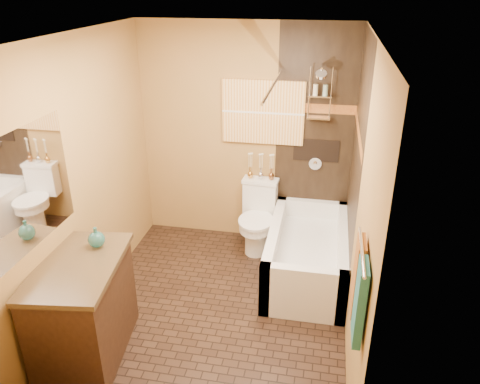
% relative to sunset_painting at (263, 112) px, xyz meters
% --- Properties ---
extents(floor, '(3.00, 3.00, 0.00)m').
position_rel_sunset_painting_xyz_m(floor, '(-0.20, -1.48, -1.55)').
color(floor, black).
rests_on(floor, ground).
extents(wall_left, '(0.02, 3.00, 2.50)m').
position_rel_sunset_painting_xyz_m(wall_left, '(-1.40, -1.48, -0.30)').
color(wall_left, '#A97841').
rests_on(wall_left, floor).
extents(wall_right, '(0.02, 3.00, 2.50)m').
position_rel_sunset_painting_xyz_m(wall_right, '(1.00, -1.48, -0.30)').
color(wall_right, '#A97841').
rests_on(wall_right, floor).
extents(wall_back, '(2.40, 0.02, 2.50)m').
position_rel_sunset_painting_xyz_m(wall_back, '(-0.20, 0.02, -0.30)').
color(wall_back, '#A97841').
rests_on(wall_back, floor).
extents(wall_front, '(2.40, 0.02, 2.50)m').
position_rel_sunset_painting_xyz_m(wall_front, '(-0.20, -2.98, -0.30)').
color(wall_front, '#A97841').
rests_on(wall_front, floor).
extents(ceiling, '(3.00, 3.00, 0.00)m').
position_rel_sunset_painting_xyz_m(ceiling, '(-0.20, -1.48, 0.95)').
color(ceiling, silver).
rests_on(ceiling, wall_back).
extents(alcove_tile_back, '(0.85, 0.01, 2.50)m').
position_rel_sunset_painting_xyz_m(alcove_tile_back, '(0.57, 0.01, -0.30)').
color(alcove_tile_back, black).
rests_on(alcove_tile_back, wall_back).
extents(alcove_tile_right, '(0.01, 1.50, 2.50)m').
position_rel_sunset_painting_xyz_m(alcove_tile_right, '(0.99, -0.73, -0.30)').
color(alcove_tile_right, black).
rests_on(alcove_tile_right, wall_right).
extents(mosaic_band_back, '(0.85, 0.01, 0.10)m').
position_rel_sunset_painting_xyz_m(mosaic_band_back, '(0.57, 0.00, 0.07)').
color(mosaic_band_back, brown).
rests_on(mosaic_band_back, alcove_tile_back).
extents(mosaic_band_right, '(0.01, 1.50, 0.10)m').
position_rel_sunset_painting_xyz_m(mosaic_band_right, '(0.98, -0.73, 0.07)').
color(mosaic_band_right, brown).
rests_on(mosaic_band_right, alcove_tile_right).
extents(alcove_niche, '(0.50, 0.01, 0.25)m').
position_rel_sunset_painting_xyz_m(alcove_niche, '(0.60, 0.01, -0.40)').
color(alcove_niche, black).
rests_on(alcove_niche, alcove_tile_back).
extents(shower_fixtures, '(0.24, 0.33, 1.16)m').
position_rel_sunset_painting_xyz_m(shower_fixtures, '(0.60, -0.10, 0.12)').
color(shower_fixtures, silver).
rests_on(shower_fixtures, floor).
extents(curtain_rod, '(0.03, 1.55, 0.03)m').
position_rel_sunset_painting_xyz_m(curtain_rod, '(0.20, -0.73, 0.47)').
color(curtain_rod, silver).
rests_on(curtain_rod, wall_back).
extents(towel_bar, '(0.02, 0.55, 0.02)m').
position_rel_sunset_painting_xyz_m(towel_bar, '(0.95, -2.53, -0.10)').
color(towel_bar, silver).
rests_on(towel_bar, wall_right).
extents(towel_teal, '(0.05, 0.22, 0.52)m').
position_rel_sunset_painting_xyz_m(towel_teal, '(0.96, -2.66, -0.37)').
color(towel_teal, '#1D5F62').
rests_on(towel_teal, towel_bar).
extents(towel_rust, '(0.05, 0.22, 0.52)m').
position_rel_sunset_painting_xyz_m(towel_rust, '(0.96, -2.40, -0.37)').
color(towel_rust, brown).
rests_on(towel_rust, towel_bar).
extents(sunset_painting, '(0.90, 0.04, 0.70)m').
position_rel_sunset_painting_xyz_m(sunset_painting, '(0.00, 0.00, 0.00)').
color(sunset_painting, orange).
rests_on(sunset_painting, wall_back).
extents(vanity_mirror, '(0.01, 1.00, 0.90)m').
position_rel_sunset_painting_xyz_m(vanity_mirror, '(-1.39, -2.19, -0.05)').
color(vanity_mirror, white).
rests_on(vanity_mirror, wall_left).
extents(bathtub, '(0.80, 1.50, 0.55)m').
position_rel_sunset_painting_xyz_m(bathtub, '(0.60, -0.73, -1.33)').
color(bathtub, white).
rests_on(bathtub, floor).
extents(toilet, '(0.41, 0.61, 0.79)m').
position_rel_sunset_painting_xyz_m(toilet, '(-0.00, -0.26, -1.15)').
color(toilet, white).
rests_on(toilet, floor).
extents(vanity, '(0.74, 1.07, 0.88)m').
position_rel_sunset_painting_xyz_m(vanity, '(-1.12, -2.19, -1.11)').
color(vanity, black).
rests_on(vanity, floor).
extents(teal_bottle, '(0.18, 0.18, 0.22)m').
position_rel_sunset_painting_xyz_m(teal_bottle, '(-1.07, -1.93, -0.58)').
color(teal_bottle, '#216560').
rests_on(teal_bottle, vanity).
extents(bud_vases, '(0.30, 0.06, 0.30)m').
position_rel_sunset_painting_xyz_m(bud_vases, '(0.00, -0.09, -0.59)').
color(bud_vases, gold).
rests_on(bud_vases, toilet).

